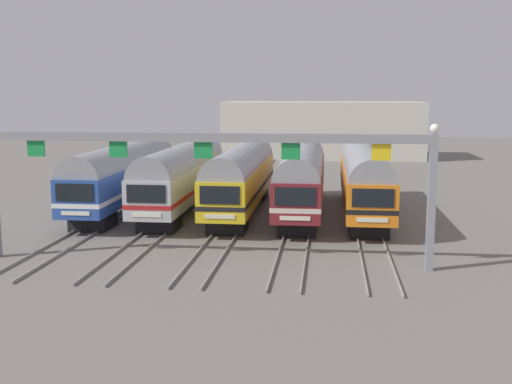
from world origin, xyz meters
name	(u,v)px	position (x,y,z in m)	size (l,w,h in m)	color
ground_plane	(242,212)	(0.00, 0.00, 0.00)	(160.00, 160.00, 0.00)	slate
track_bed	(266,179)	(0.00, 17.00, 0.07)	(18.48, 70.00, 0.15)	gray
commuter_train_blue	(124,173)	(-8.49, 0.00, 2.69)	(2.88, 18.06, 5.05)	#284C9E
commuter_train_stainless	(182,174)	(-4.24, 0.00, 2.69)	(2.88, 18.06, 5.05)	#B2B5BA
commuter_train_yellow	(242,175)	(0.00, -0.01, 2.69)	(2.88, 18.06, 4.77)	gold
commuter_train_maroon	(302,176)	(4.24, 0.00, 2.69)	(2.88, 18.06, 5.05)	maroon
commuter_train_orange	(364,177)	(8.49, 0.00, 2.69)	(2.88, 18.06, 5.05)	orange
catenary_gantry	(203,158)	(0.00, -13.50, 5.26)	(22.21, 0.44, 6.97)	gray
maintenance_building	(323,129)	(5.21, 40.16, 3.60)	(25.62, 10.00, 7.21)	beige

